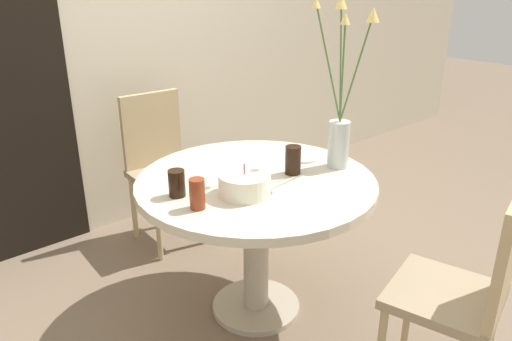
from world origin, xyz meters
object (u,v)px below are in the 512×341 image
(chair_near_front, at_px, (470,285))
(drink_glass_2, at_px, (293,160))
(side_plate, at_px, (303,157))
(drink_glass_0, at_px, (197,194))
(drink_glass_1, at_px, (177,183))
(flower_vase, at_px, (340,119))
(chair_far_back, at_px, (161,160))
(birthday_cake, at_px, (244,184))

(chair_near_front, height_order, drink_glass_2, chair_near_front)
(side_plate, height_order, drink_glass_0, drink_glass_0)
(drink_glass_1, bearing_deg, flower_vase, -16.27)
(chair_far_back, relative_size, flower_vase, 1.17)
(birthday_cake, relative_size, drink_glass_0, 1.74)
(chair_far_back, distance_m, flower_vase, 1.24)
(chair_far_back, height_order, drink_glass_2, chair_far_back)
(birthday_cake, xyz_separation_m, drink_glass_2, (0.32, 0.03, 0.02))
(birthday_cake, xyz_separation_m, drink_glass_1, (-0.22, 0.17, 0.01))
(drink_glass_2, bearing_deg, drink_glass_0, -178.74)
(chair_near_front, xyz_separation_m, birthday_cake, (-0.39, 0.83, 0.24))
(chair_near_front, bearing_deg, chair_far_back, -99.08)
(birthday_cake, distance_m, drink_glass_1, 0.28)
(chair_far_back, distance_m, drink_glass_2, 1.06)
(flower_vase, height_order, drink_glass_1, flower_vase)
(chair_near_front, relative_size, birthday_cake, 4.18)
(flower_vase, height_order, drink_glass_0, flower_vase)
(chair_far_back, height_order, drink_glass_1, chair_far_back)
(chair_near_front, bearing_deg, drink_glass_2, -99.83)
(chair_near_front, height_order, birthday_cake, chair_near_front)
(side_plate, bearing_deg, chair_far_back, 108.20)
(flower_vase, xyz_separation_m, side_plate, (-0.04, 0.20, -0.24))
(drink_glass_1, bearing_deg, drink_glass_2, -14.63)
(drink_glass_1, xyz_separation_m, drink_glass_2, (0.54, -0.14, 0.01))
(drink_glass_1, height_order, drink_glass_2, drink_glass_2)
(drink_glass_0, relative_size, drink_glass_1, 1.10)
(chair_far_back, height_order, drink_glass_0, chair_far_back)
(chair_far_back, relative_size, side_plate, 5.34)
(chair_near_front, relative_size, drink_glass_2, 6.85)
(drink_glass_0, distance_m, drink_glass_1, 0.15)
(drink_glass_0, bearing_deg, chair_far_back, 67.38)
(birthday_cake, relative_size, flower_vase, 0.28)
(flower_vase, height_order, drink_glass_2, flower_vase)
(flower_vase, bearing_deg, chair_far_back, 106.85)
(birthday_cake, distance_m, flower_vase, 0.58)
(side_plate, distance_m, drink_glass_1, 0.73)
(chair_near_front, bearing_deg, side_plate, -111.25)
(flower_vase, relative_size, side_plate, 4.56)
(chair_near_front, relative_size, flower_vase, 1.17)
(birthday_cake, height_order, drink_glass_2, birthday_cake)
(birthday_cake, bearing_deg, drink_glass_2, 5.82)
(birthday_cake, bearing_deg, side_plate, 16.38)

